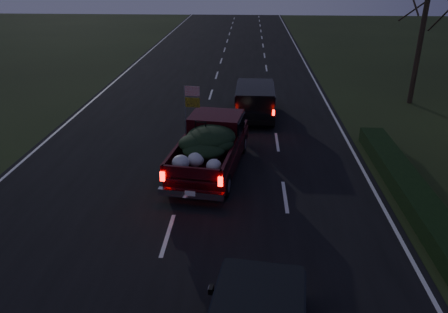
# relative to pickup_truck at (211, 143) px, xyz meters

# --- Properties ---
(ground) EXTENTS (120.00, 120.00, 0.00)m
(ground) POSITION_rel_pickup_truck_xyz_m (-0.89, -4.56, -1.08)
(ground) COLOR black
(ground) RESTS_ON ground
(road_asphalt) EXTENTS (14.00, 120.00, 0.02)m
(road_asphalt) POSITION_rel_pickup_truck_xyz_m (-0.89, -4.56, -1.07)
(road_asphalt) COLOR black
(road_asphalt) RESTS_ON ground
(hedge_row) EXTENTS (1.00, 10.00, 0.60)m
(hedge_row) POSITION_rel_pickup_truck_xyz_m (6.91, -1.56, -0.78)
(hedge_row) COLOR black
(hedge_row) RESTS_ON ground
(bare_tree_far) EXTENTS (3.60, 3.60, 7.00)m
(bare_tree_far) POSITION_rel_pickup_truck_xyz_m (10.61, 9.44, 4.14)
(bare_tree_far) COLOR black
(bare_tree_far) RESTS_ON ground
(pickup_truck) EXTENTS (2.82, 5.75, 2.90)m
(pickup_truck) POSITION_rel_pickup_truck_xyz_m (0.00, 0.00, 0.00)
(pickup_truck) COLOR #37070D
(pickup_truck) RESTS_ON ground
(lead_suv) EXTENTS (2.01, 4.68, 1.34)m
(lead_suv) POSITION_rel_pickup_truck_xyz_m (1.72, 6.37, -0.07)
(lead_suv) COLOR black
(lead_suv) RESTS_ON ground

